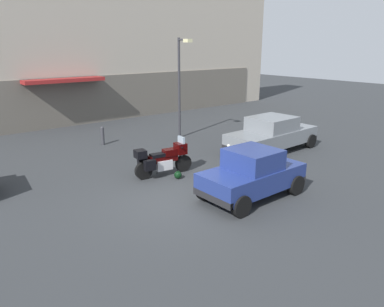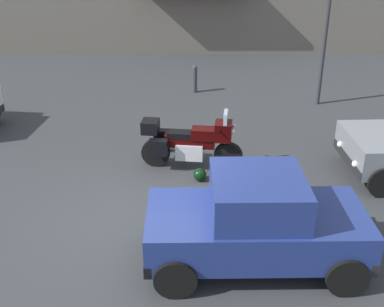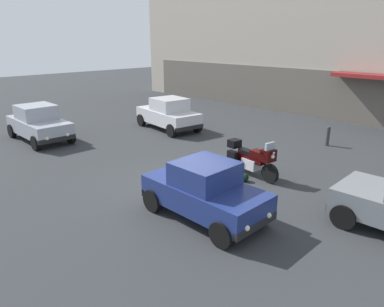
{
  "view_description": "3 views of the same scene",
  "coord_description": "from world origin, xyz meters",
  "views": [
    {
      "loc": [
        -6.14,
        -8.35,
        4.6
      ],
      "look_at": [
        0.99,
        0.55,
        1.2
      ],
      "focal_mm": 34.31,
      "sensor_mm": 36.0,
      "label": 1
    },
    {
      "loc": [
        0.91,
        -7.53,
        4.98
      ],
      "look_at": [
        0.97,
        0.38,
        1.19
      ],
      "focal_mm": 45.27,
      "sensor_mm": 36.0,
      "label": 2
    },
    {
      "loc": [
        7.84,
        -7.38,
        4.57
      ],
      "look_at": [
        -0.14,
        0.35,
        0.95
      ],
      "focal_mm": 33.27,
      "sensor_mm": 36.0,
      "label": 3
    }
  ],
  "objects": [
    {
      "name": "building_facade_rear",
      "position": [
        0.0,
        13.77,
        5.45
      ],
      "size": [
        36.02,
        3.4,
        11.0
      ],
      "color": "#A89E8E",
      "rests_on": "ground"
    },
    {
      "name": "car_compact_side",
      "position": [
        1.96,
        -1.22,
        0.77
      ],
      "size": [
        3.49,
        1.73,
        1.56
      ],
      "rotation": [
        0.0,
        0.0,
        0.01
      ],
      "color": "navy",
      "rests_on": "ground"
    },
    {
      "name": "streetlamp_curbside",
      "position": [
        4.83,
        6.21,
        2.98
      ],
      "size": [
        0.28,
        0.94,
        4.91
      ],
      "color": "#2D2D33",
      "rests_on": "ground"
    },
    {
      "name": "helmet",
      "position": [
        1.15,
        1.54,
        0.14
      ],
      "size": [
        0.28,
        0.28,
        0.28
      ],
      "primitive_type": "sphere",
      "color": "black",
      "rests_on": "ground"
    },
    {
      "name": "motorcycle",
      "position": [
        0.93,
        2.16,
        0.62
      ],
      "size": [
        2.26,
        0.87,
        1.36
      ],
      "rotation": [
        0.0,
        0.0,
        -0.13
      ],
      "color": "black",
      "rests_on": "ground"
    },
    {
      "name": "ground_plane",
      "position": [
        0.0,
        0.0,
        0.0
      ],
      "size": [
        80.0,
        80.0,
        0.0
      ],
      "primitive_type": "plane",
      "color": "#2D3033"
    },
    {
      "name": "bollard_curbside",
      "position": [
        1.11,
        7.49,
        0.47
      ],
      "size": [
        0.16,
        0.16,
        0.89
      ],
      "color": "#333338",
      "rests_on": "ground"
    },
    {
      "name": "car_sedan_far",
      "position": [
        6.52,
        1.78,
        0.78
      ],
      "size": [
        4.62,
        2.04,
        1.56
      ],
      "rotation": [
        0.0,
        0.0,
        3.17
      ],
      "color": "slate",
      "rests_on": "ground"
    }
  ]
}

